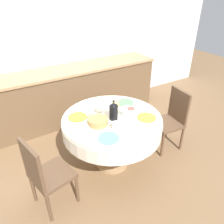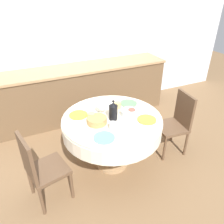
% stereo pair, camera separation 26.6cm
% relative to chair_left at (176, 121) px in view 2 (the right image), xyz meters
% --- Properties ---
extents(ground_plane, '(12.00, 12.00, 0.00)m').
position_rel_chair_left_xyz_m(ground_plane, '(-0.97, 0.09, -0.50)').
color(ground_plane, brown).
extents(wall_back, '(7.00, 0.05, 2.60)m').
position_rel_chair_left_xyz_m(wall_back, '(-0.97, 1.87, 0.80)').
color(wall_back, silver).
rests_on(wall_back, ground_plane).
extents(kitchen_counter, '(3.24, 0.64, 0.96)m').
position_rel_chair_left_xyz_m(kitchen_counter, '(-0.97, 1.54, -0.02)').
color(kitchen_counter, brown).
rests_on(kitchen_counter, ground_plane).
extents(dining_table, '(1.25, 1.25, 0.76)m').
position_rel_chair_left_xyz_m(dining_table, '(-0.97, 0.09, 0.13)').
color(dining_table, tan).
rests_on(dining_table, ground_plane).
extents(chair_left, '(0.44, 0.44, 0.91)m').
position_rel_chair_left_xyz_m(chair_left, '(0.00, 0.00, 0.00)').
color(chair_left, brown).
rests_on(chair_left, ground_plane).
extents(chair_right, '(0.48, 0.48, 0.91)m').
position_rel_chair_left_xyz_m(chair_right, '(-1.91, -0.12, 0.00)').
color(chair_right, brown).
rests_on(chair_right, ground_plane).
extents(plate_near_left, '(0.23, 0.23, 0.01)m').
position_rel_chair_left_xyz_m(plate_near_left, '(-1.22, -0.25, 0.27)').
color(plate_near_left, '#60BCB7').
rests_on(plate_near_left, dining_table).
extents(cup_near_left, '(0.09, 0.09, 0.09)m').
position_rel_chair_left_xyz_m(cup_near_left, '(-1.06, -0.14, 0.30)').
color(cup_near_left, white).
rests_on(cup_near_left, dining_table).
extents(plate_near_right, '(0.23, 0.23, 0.01)m').
position_rel_chair_left_xyz_m(plate_near_right, '(-0.61, -0.14, 0.27)').
color(plate_near_right, orange).
rests_on(plate_near_right, dining_table).
extents(cup_near_right, '(0.09, 0.09, 0.09)m').
position_rel_chair_left_xyz_m(cup_near_right, '(-0.72, 0.04, 0.30)').
color(cup_near_right, '#CC4C3D').
rests_on(cup_near_right, dining_table).
extents(plate_far_left, '(0.23, 0.23, 0.01)m').
position_rel_chair_left_xyz_m(plate_far_left, '(-1.33, 0.32, 0.27)').
color(plate_far_left, yellow).
rests_on(plate_far_left, dining_table).
extents(cup_far_left, '(0.09, 0.09, 0.09)m').
position_rel_chair_left_xyz_m(cup_far_left, '(-1.21, 0.16, 0.30)').
color(cup_far_left, '#DBB766').
rests_on(cup_far_left, dining_table).
extents(plate_far_right, '(0.23, 0.23, 0.01)m').
position_rel_chair_left_xyz_m(plate_far_right, '(-0.61, 0.33, 0.27)').
color(plate_far_right, '#5BA85B').
rests_on(plate_far_right, dining_table).
extents(cup_far_right, '(0.09, 0.09, 0.09)m').
position_rel_chair_left_xyz_m(cup_far_right, '(-0.80, 0.28, 0.30)').
color(cup_far_right, '#DBB766').
rests_on(cup_far_right, dining_table).
extents(coffee_carafe, '(0.11, 0.11, 0.26)m').
position_rel_chair_left_xyz_m(coffee_carafe, '(-0.97, 0.06, 0.37)').
color(coffee_carafe, black).
rests_on(coffee_carafe, dining_table).
extents(teapot, '(0.18, 0.13, 0.17)m').
position_rel_chair_left_xyz_m(teapot, '(-1.03, 0.27, 0.34)').
color(teapot, silver).
rests_on(teapot, dining_table).
extents(bread_basket, '(0.24, 0.24, 0.08)m').
position_rel_chair_left_xyz_m(bread_basket, '(-1.18, 0.05, 0.30)').
color(bread_basket, '#AD844C').
rests_on(bread_basket, dining_table).
extents(fruit_bowl, '(0.21, 0.21, 0.08)m').
position_rel_chair_left_xyz_m(fruit_bowl, '(-0.75, 0.05, 0.30)').
color(fruit_bowl, silver).
rests_on(fruit_bowl, dining_table).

